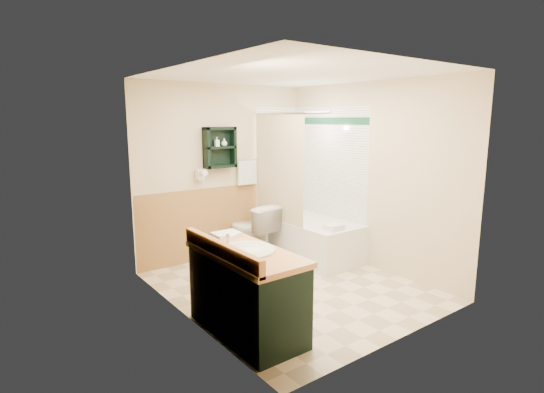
# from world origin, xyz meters

# --- Properties ---
(floor) EXTENTS (3.00, 3.00, 0.00)m
(floor) POSITION_xyz_m (0.00, 0.00, 0.00)
(floor) COLOR beige
(floor) RESTS_ON ground
(back_wall) EXTENTS (2.60, 0.04, 2.40)m
(back_wall) POSITION_xyz_m (0.00, 1.52, 1.20)
(back_wall) COLOR beige
(back_wall) RESTS_ON ground
(left_wall) EXTENTS (0.04, 3.00, 2.40)m
(left_wall) POSITION_xyz_m (-1.32, 0.00, 1.20)
(left_wall) COLOR beige
(left_wall) RESTS_ON ground
(right_wall) EXTENTS (0.04, 3.00, 2.40)m
(right_wall) POSITION_xyz_m (1.32, 0.00, 1.20)
(right_wall) COLOR beige
(right_wall) RESTS_ON ground
(ceiling) EXTENTS (2.60, 3.00, 0.04)m
(ceiling) POSITION_xyz_m (0.00, 0.00, 2.42)
(ceiling) COLOR white
(ceiling) RESTS_ON back_wall
(wainscot_left) EXTENTS (2.98, 2.98, 1.00)m
(wainscot_left) POSITION_xyz_m (-1.29, 0.00, 0.50)
(wainscot_left) COLOR #B17E47
(wainscot_left) RESTS_ON left_wall
(wainscot_back) EXTENTS (2.58, 2.58, 1.00)m
(wainscot_back) POSITION_xyz_m (0.00, 1.49, 0.50)
(wainscot_back) COLOR #B17E47
(wainscot_back) RESTS_ON back_wall
(mirror_frame) EXTENTS (1.30, 1.30, 1.00)m
(mirror_frame) POSITION_xyz_m (-1.27, -0.55, 1.50)
(mirror_frame) COLOR brown
(mirror_frame) RESTS_ON left_wall
(mirror_glass) EXTENTS (1.20, 1.20, 0.90)m
(mirror_glass) POSITION_xyz_m (-1.27, -0.55, 1.50)
(mirror_glass) COLOR white
(mirror_glass) RESTS_ON left_wall
(tile_right) EXTENTS (1.50, 1.50, 2.10)m
(tile_right) POSITION_xyz_m (1.28, 0.75, 1.05)
(tile_right) COLOR white
(tile_right) RESTS_ON right_wall
(tile_back) EXTENTS (0.95, 0.95, 2.10)m
(tile_back) POSITION_xyz_m (1.03, 1.48, 1.05)
(tile_back) COLOR white
(tile_back) RESTS_ON back_wall
(tile_accent) EXTENTS (1.50, 1.50, 0.10)m
(tile_accent) POSITION_xyz_m (1.27, 0.75, 1.90)
(tile_accent) COLOR #14472D
(tile_accent) RESTS_ON right_wall
(wall_shelf) EXTENTS (0.45, 0.15, 0.55)m
(wall_shelf) POSITION_xyz_m (-0.10, 1.41, 1.55)
(wall_shelf) COLOR black
(wall_shelf) RESTS_ON back_wall
(hair_dryer) EXTENTS (0.10, 0.24, 0.18)m
(hair_dryer) POSITION_xyz_m (-0.40, 1.43, 1.20)
(hair_dryer) COLOR silver
(hair_dryer) RESTS_ON back_wall
(towel_bar) EXTENTS (0.40, 0.06, 0.40)m
(towel_bar) POSITION_xyz_m (0.35, 1.45, 1.35)
(towel_bar) COLOR silver
(towel_bar) RESTS_ON back_wall
(curtain_rod) EXTENTS (0.03, 1.60, 0.03)m
(curtain_rod) POSITION_xyz_m (0.53, 0.75, 2.00)
(curtain_rod) COLOR silver
(curtain_rod) RESTS_ON back_wall
(shower_curtain) EXTENTS (1.05, 1.05, 1.70)m
(shower_curtain) POSITION_xyz_m (0.53, 0.92, 1.15)
(shower_curtain) COLOR beige
(shower_curtain) RESTS_ON curtain_rod
(vanity) EXTENTS (0.59, 1.22, 0.78)m
(vanity) POSITION_xyz_m (-0.99, -0.58, 0.39)
(vanity) COLOR black
(vanity) RESTS_ON ground
(bathtub) EXTENTS (0.80, 1.50, 0.53)m
(bathtub) POSITION_xyz_m (0.93, 0.71, 0.27)
(bathtub) COLOR white
(bathtub) RESTS_ON ground
(toilet) EXTENTS (0.54, 0.83, 0.76)m
(toilet) POSITION_xyz_m (0.23, 1.15, 0.38)
(toilet) COLOR white
(toilet) RESTS_ON ground
(counter_towel) EXTENTS (0.26, 0.20, 0.04)m
(counter_towel) POSITION_xyz_m (-0.89, -0.07, 0.80)
(counter_towel) COLOR silver
(counter_towel) RESTS_ON vanity
(vanity_book) EXTENTS (0.16, 0.02, 0.22)m
(vanity_book) POSITION_xyz_m (-1.16, -0.06, 0.89)
(vanity_book) COLOR black
(vanity_book) RESTS_ON vanity
(tub_towel) EXTENTS (0.22, 0.19, 0.07)m
(tub_towel) POSITION_xyz_m (0.80, 0.13, 0.57)
(tub_towel) COLOR silver
(tub_towel) RESTS_ON bathtub
(soap_bottle_a) EXTENTS (0.06, 0.13, 0.06)m
(soap_bottle_a) POSITION_xyz_m (-0.15, 1.40, 1.59)
(soap_bottle_a) COLOR white
(soap_bottle_a) RESTS_ON wall_shelf
(soap_bottle_b) EXTENTS (0.09, 0.11, 0.08)m
(soap_bottle_b) POSITION_xyz_m (-0.04, 1.40, 1.61)
(soap_bottle_b) COLOR white
(soap_bottle_b) RESTS_ON wall_shelf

